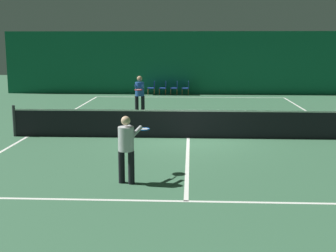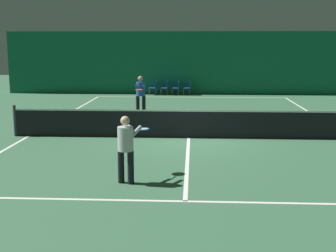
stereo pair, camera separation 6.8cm
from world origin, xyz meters
TOP-DOWN VIEW (x-y plane):
  - ground_plane at (0.00, 0.00)m, footprint 60.00×60.00m
  - backdrop_curtain at (0.00, 13.58)m, footprint 23.00×0.12m
  - court_line_baseline_far at (0.00, 11.90)m, footprint 11.00×0.10m
  - court_line_service_far at (0.00, 6.40)m, footprint 8.25×0.10m
  - court_line_service_near at (0.00, -6.40)m, footprint 8.25×0.10m
  - court_line_sideline_left at (-5.50, 0.00)m, footprint 0.10×23.80m
  - court_line_centre at (0.00, 0.00)m, footprint 0.10×12.80m
  - tennis_net at (0.00, 0.00)m, footprint 12.00×0.10m
  - player_near at (-1.36, -5.19)m, footprint 0.72×1.34m
  - player_far at (-2.18, 4.98)m, footprint 0.45×1.39m
  - courtside_chair_0 at (-2.29, 13.03)m, footprint 0.44×0.44m
  - courtside_chair_1 at (-1.59, 13.03)m, footprint 0.44×0.44m
  - courtside_chair_2 at (-0.89, 13.03)m, footprint 0.44×0.44m
  - courtside_chair_3 at (-0.19, 13.03)m, footprint 0.44×0.44m

SIDE VIEW (x-z plane):
  - ground_plane at x=0.00m, z-range 0.00..0.00m
  - court_line_baseline_far at x=0.00m, z-range 0.00..0.00m
  - court_line_service_far at x=0.00m, z-range 0.00..0.00m
  - court_line_service_near at x=0.00m, z-range 0.00..0.00m
  - court_line_sideline_left at x=-5.50m, z-range 0.00..0.00m
  - court_line_centre at x=0.00m, z-range 0.00..0.00m
  - courtside_chair_0 at x=-2.29m, z-range 0.07..0.91m
  - courtside_chair_1 at x=-1.59m, z-range 0.07..0.91m
  - courtside_chair_2 at x=-0.89m, z-range 0.07..0.91m
  - courtside_chair_3 at x=-0.19m, z-range 0.07..0.91m
  - tennis_net at x=0.00m, z-range -0.02..1.05m
  - player_near at x=-1.36m, z-range 0.13..1.69m
  - player_far at x=-2.18m, z-range 0.14..1.87m
  - backdrop_curtain at x=0.00m, z-range 0.00..3.85m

